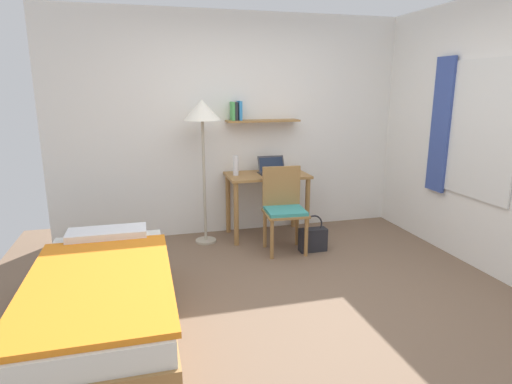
# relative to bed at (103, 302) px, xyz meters

# --- Properties ---
(ground_plane) EXTENTS (5.28, 5.28, 0.00)m
(ground_plane) POSITION_rel_bed_xyz_m (1.48, 0.03, -0.24)
(ground_plane) COLOR brown
(wall_back) EXTENTS (4.40, 0.27, 2.60)m
(wall_back) POSITION_rel_bed_xyz_m (1.49, 2.05, 1.06)
(wall_back) COLOR white
(wall_back) RESTS_ON ground_plane
(wall_right) EXTENTS (0.10, 4.40, 2.60)m
(wall_right) POSITION_rel_bed_xyz_m (3.51, 0.06, 1.06)
(wall_right) COLOR white
(wall_right) RESTS_ON ground_plane
(bed) EXTENTS (0.97, 1.97, 0.54)m
(bed) POSITION_rel_bed_xyz_m (0.00, 0.00, 0.00)
(bed) COLOR #9E703D
(bed) RESTS_ON ground_plane
(desk) EXTENTS (0.95, 0.56, 0.76)m
(desk) POSITION_rel_bed_xyz_m (1.74, 1.73, 0.37)
(desk) COLOR #9E703D
(desk) RESTS_ON ground_plane
(desk_chair) EXTENTS (0.47, 0.44, 0.91)m
(desk_chair) POSITION_rel_bed_xyz_m (1.79, 1.23, 0.26)
(desk_chair) COLOR #9E703D
(desk_chair) RESTS_ON ground_plane
(standing_lamp) EXTENTS (0.41, 0.41, 1.62)m
(standing_lamp) POSITION_rel_bed_xyz_m (0.99, 1.69, 1.19)
(standing_lamp) COLOR #B2A893
(standing_lamp) RESTS_ON ground_plane
(laptop) EXTENTS (0.33, 0.22, 0.20)m
(laptop) POSITION_rel_bed_xyz_m (1.81, 1.76, 0.57)
(laptop) COLOR #2D2D33
(laptop) RESTS_ON desk
(water_bottle) EXTENTS (0.06, 0.06, 0.23)m
(water_bottle) POSITION_rel_bed_xyz_m (1.37, 1.74, 0.63)
(water_bottle) COLOR silver
(water_bottle) RESTS_ON desk
(book_stack) EXTENTS (0.19, 0.24, 0.05)m
(book_stack) POSITION_rel_bed_xyz_m (2.03, 1.77, 0.54)
(book_stack) COLOR silver
(book_stack) RESTS_ON desk
(handbag) EXTENTS (0.30, 0.12, 0.41)m
(handbag) POSITION_rel_bed_xyz_m (2.09, 1.10, -0.10)
(handbag) COLOR #232328
(handbag) RESTS_ON ground_plane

